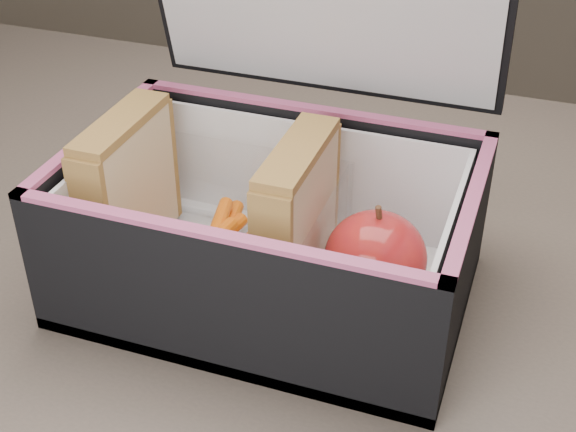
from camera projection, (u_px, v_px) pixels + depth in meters
name	position (u px, v px, depth m)	size (l,w,h in m)	color
kitchen_table	(298.00, 363.00, 0.68)	(1.20, 0.80, 0.75)	brown
lunch_bag	(272.00, 220.00, 0.58)	(0.29, 0.24, 0.29)	black
plastic_tub	(211.00, 226.00, 0.60)	(0.18, 0.13, 0.08)	white
sandwich_left	(128.00, 186.00, 0.60)	(0.03, 0.10, 0.11)	#DAB887
sandwich_right	(297.00, 218.00, 0.57)	(0.03, 0.10, 0.11)	#DAB887
carrot_sticks	(213.00, 248.00, 0.60)	(0.05, 0.13, 0.03)	#E93A00
paper_napkin	(377.00, 300.00, 0.58)	(0.08, 0.08, 0.01)	white
red_apple	(376.00, 258.00, 0.56)	(0.10, 0.10, 0.08)	maroon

